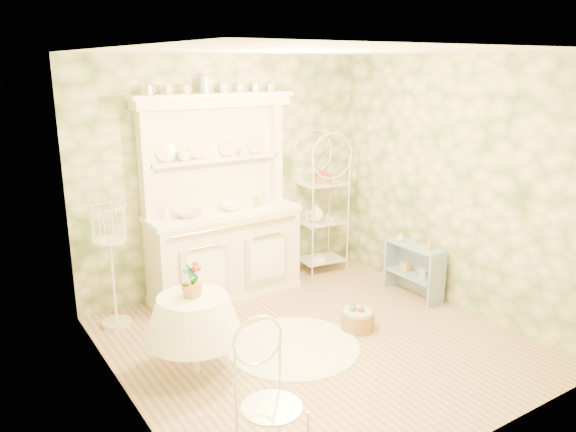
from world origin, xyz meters
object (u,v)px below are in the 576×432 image
kitchen_dresser (223,199)px  round_table (194,331)px  side_shelf (414,273)px  cafe_chair (272,400)px  birdcage_stand (111,257)px  bakers_rack (322,198)px  floor_basket (358,318)px

kitchen_dresser → round_table: size_ratio=2.87×
side_shelf → round_table: (-2.80, -0.19, 0.12)m
kitchen_dresser → side_shelf: bearing=-33.7°
cafe_chair → birdcage_stand: size_ratio=0.68×
round_table → birdcage_stand: size_ratio=0.54×
side_shelf → cafe_chair: cafe_chair is taller
kitchen_dresser → birdcage_stand: 1.36m
bakers_rack → side_shelf: bakers_rack is taller
side_shelf → round_table: 2.81m
bakers_rack → kitchen_dresser: bearing=-171.6°
kitchen_dresser → round_table: kitchen_dresser is taller
floor_basket → birdcage_stand: bearing=144.7°
bakers_rack → round_table: bearing=-142.7°
kitchen_dresser → bakers_rack: bearing=2.1°
side_shelf → cafe_chair: size_ratio=0.65×
bakers_rack → cafe_chair: bakers_rack is taller
kitchen_dresser → bakers_rack: 1.42m
bakers_rack → birdcage_stand: bakers_rack is taller
round_table → birdcage_stand: 1.38m
cafe_chair → birdcage_stand: bearing=101.2°
kitchen_dresser → cafe_chair: kitchen_dresser is taller
side_shelf → floor_basket: 1.14m
kitchen_dresser → cafe_chair: (-1.06, -2.76, -0.64)m
round_table → birdcage_stand: birdcage_stand is taller
floor_basket → bakers_rack: bearing=66.3°
bakers_rack → birdcage_stand: bearing=-170.7°
side_shelf → floor_basket: size_ratio=1.74×
round_table → floor_basket: 1.74m
round_table → cafe_chair: cafe_chair is taller
kitchen_dresser → floor_basket: size_ratio=6.07×
kitchen_dresser → cafe_chair: 3.02m
bakers_rack → floor_basket: bearing=-107.4°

